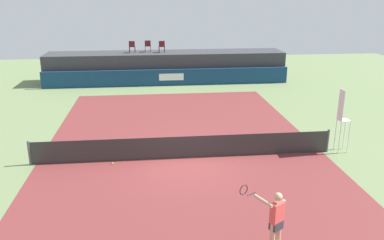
% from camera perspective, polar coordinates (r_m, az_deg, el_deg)
% --- Properties ---
extents(ground_plane, '(48.00, 48.00, 0.00)m').
position_cam_1_polar(ground_plane, '(19.56, -1.90, -1.95)').
color(ground_plane, '#6B7F51').
extents(court_inner, '(12.00, 22.00, 0.00)m').
position_cam_1_polar(court_inner, '(16.78, -1.09, -5.40)').
color(court_inner, maroon).
rests_on(court_inner, ground).
extents(sponsor_wall, '(18.00, 0.22, 1.20)m').
position_cam_1_polar(sponsor_wall, '(29.50, -3.50, 6.07)').
color(sponsor_wall, navy).
rests_on(sponsor_wall, ground).
extents(spectator_platform, '(18.00, 2.80, 2.20)m').
position_cam_1_polar(spectator_platform, '(31.17, -3.70, 7.64)').
color(spectator_platform, '#38383D').
rests_on(spectator_platform, ground).
extents(spectator_chair_far_left, '(0.46, 0.46, 0.89)m').
position_cam_1_polar(spectator_chair_far_left, '(30.84, -8.55, 10.37)').
color(spectator_chair_far_left, '#561919').
rests_on(spectator_chair_far_left, spectator_platform).
extents(spectator_chair_left, '(0.44, 0.44, 0.89)m').
position_cam_1_polar(spectator_chair_left, '(31.06, -6.33, 10.51)').
color(spectator_chair_left, '#561919').
rests_on(spectator_chair_left, spectator_platform).
extents(spectator_chair_center, '(0.46, 0.46, 0.89)m').
position_cam_1_polar(spectator_chair_center, '(30.69, -4.34, 10.47)').
color(spectator_chair_center, '#561919').
rests_on(spectator_chair_center, spectator_platform).
extents(umpire_chair, '(0.45, 0.45, 2.76)m').
position_cam_1_polar(umpire_chair, '(18.06, 20.59, 0.49)').
color(umpire_chair, white).
rests_on(umpire_chair, ground).
extents(tennis_net, '(12.40, 0.02, 0.95)m').
position_cam_1_polar(tennis_net, '(16.59, -1.10, -3.90)').
color(tennis_net, '#2D2D2D').
rests_on(tennis_net, ground).
extents(net_post_near, '(0.10, 0.10, 1.00)m').
position_cam_1_polar(net_post_near, '(17.22, -22.18, -4.38)').
color(net_post_near, '#4C4C51').
rests_on(net_post_near, ground).
extents(net_post_far, '(0.10, 0.10, 1.00)m').
position_cam_1_polar(net_post_far, '(18.18, 18.78, -2.83)').
color(net_post_far, '#4C4C51').
rests_on(net_post_far, ground).
extents(tennis_player, '(1.11, 1.00, 1.77)m').
position_cam_1_polar(tennis_player, '(10.93, 11.80, -13.84)').
color(tennis_player, white).
rests_on(tennis_player, court_inner).
extents(tennis_ball, '(0.07, 0.07, 0.07)m').
position_cam_1_polar(tennis_ball, '(16.48, -11.24, -6.07)').
color(tennis_ball, '#D8EA33').
rests_on(tennis_ball, court_inner).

